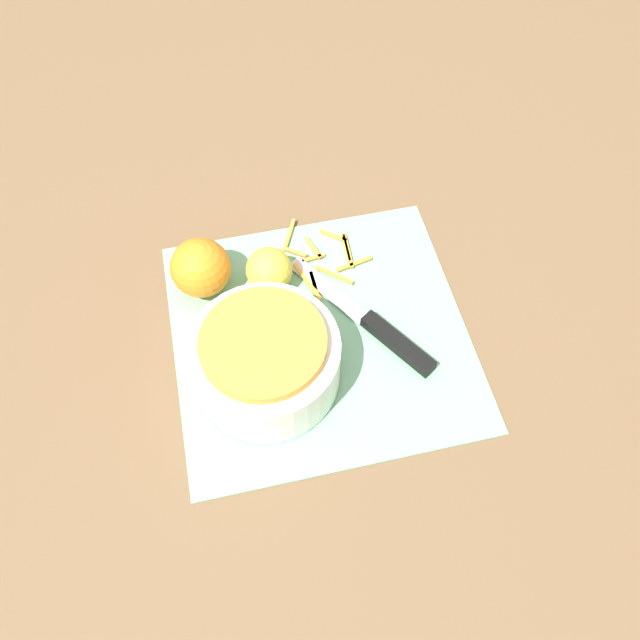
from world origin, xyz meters
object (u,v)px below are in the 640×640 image
Objects in this scene: knife at (383,332)px; lemon at (269,270)px; bowl_speckled at (265,359)px; orange_left at (201,268)px.

lemon reaches higher than knife.
bowl_speckled is at bearing 66.82° from knife.
bowl_speckled is at bearing -158.88° from orange_left.
bowl_speckled is 0.82× the size of knife.
knife is at bearing -80.55° from bowl_speckled.
lemon is (0.14, -0.03, -0.01)m from bowl_speckled.
orange_left is (0.15, 0.06, -0.00)m from bowl_speckled.
bowl_speckled is 2.26× the size of orange_left.
lemon is at bearing -100.85° from orange_left.
orange_left is at bearing 79.15° from lemon.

